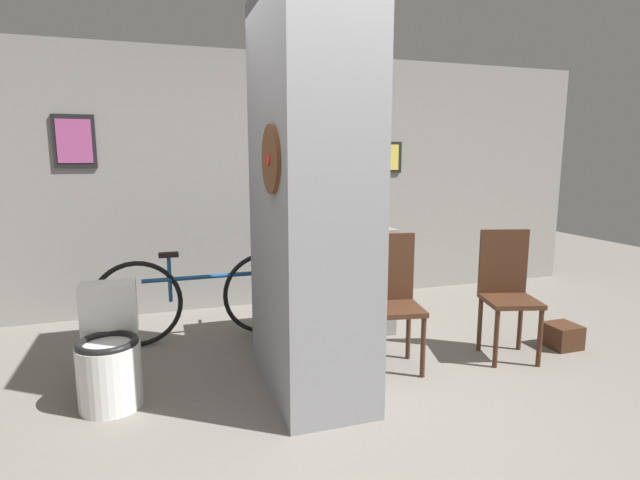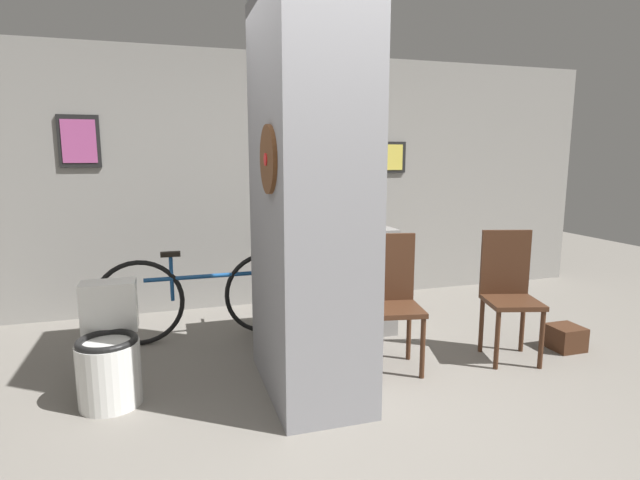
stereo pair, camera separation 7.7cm
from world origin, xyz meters
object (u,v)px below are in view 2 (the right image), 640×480
(bicycle, at_px, (205,296))
(bottle_tall, at_px, (352,217))
(chair_near_pillar, at_px, (392,296))
(chair_by_doorway, at_px, (509,289))
(toilet, at_px, (109,353))

(bicycle, bearing_deg, bottle_tall, -8.97)
(bicycle, bearing_deg, chair_near_pillar, -37.25)
(chair_by_doorway, bearing_deg, toilet, -167.42)
(chair_by_doorway, bearing_deg, bottle_tall, 153.14)
(chair_near_pillar, relative_size, chair_by_doorway, 1.00)
(bicycle, xyz_separation_m, bottle_tall, (1.27, -0.20, 0.67))
(chair_by_doorway, bearing_deg, chair_near_pillar, -170.82)
(toilet, height_order, chair_near_pillar, chair_near_pillar)
(toilet, bearing_deg, chair_by_doorway, -2.85)
(bottle_tall, bearing_deg, toilet, -159.14)
(toilet, bearing_deg, bottle_tall, 20.86)
(chair_near_pillar, distance_m, chair_by_doorway, 0.95)
(toilet, distance_m, chair_by_doorway, 2.93)
(chair_by_doorway, distance_m, bicycle, 2.49)
(chair_near_pillar, bearing_deg, chair_by_doorway, 3.97)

